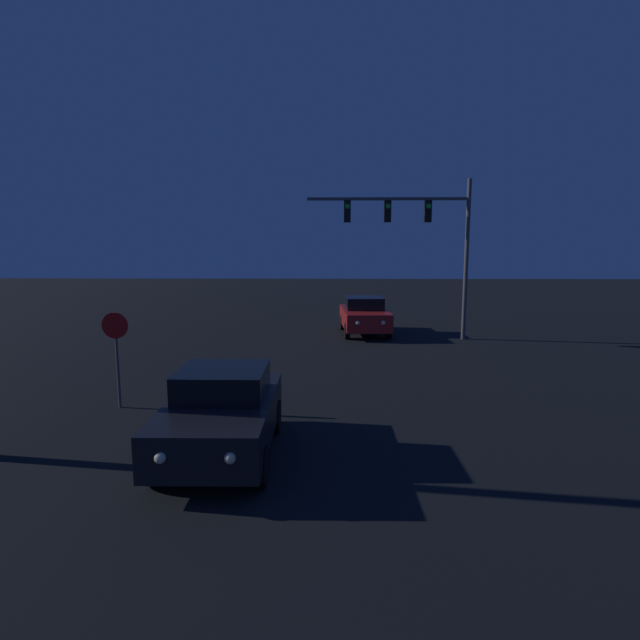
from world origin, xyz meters
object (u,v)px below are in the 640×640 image
object	(u,v)px
car_far	(364,315)
traffic_signal_mast	(420,230)
car_near	(222,413)
stop_sign	(116,343)

from	to	relation	value
car_far	traffic_signal_mast	size ratio (longest dim) A/B	0.61
car_near	car_far	xyz separation A→B (m)	(3.63, 13.33, 0.00)
traffic_signal_mast	stop_sign	distance (m)	13.35
car_near	stop_sign	world-z (taller)	stop_sign
car_far	traffic_signal_mast	world-z (taller)	traffic_signal_mast
car_far	stop_sign	bearing A→B (deg)	53.85
car_near	stop_sign	distance (m)	4.28
stop_sign	traffic_signal_mast	bearing A→B (deg)	46.08
car_near	car_far	distance (m)	13.82
traffic_signal_mast	stop_sign	xyz separation A→B (m)	(-9.03, -9.37, -3.00)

